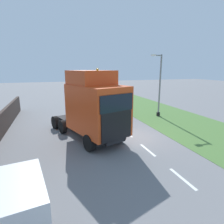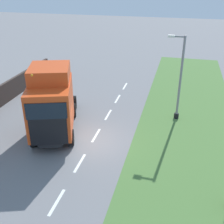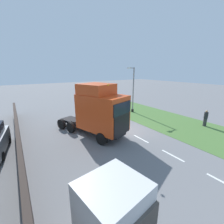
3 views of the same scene
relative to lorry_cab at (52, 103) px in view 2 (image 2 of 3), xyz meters
name	(u,v)px [view 2 (image 2 of 3)]	position (x,y,z in m)	size (l,w,h in m)	color
ground_plane	(93,141)	(-2.70, 0.03, -2.39)	(120.00, 120.00, 0.00)	slate
grass_verge	(187,153)	(-8.70, 0.03, -2.38)	(7.00, 44.00, 0.01)	#4C7538
lane_markings	(96,135)	(-2.70, -0.67, -2.38)	(0.16, 21.00, 0.00)	white
lorry_cab	(52,103)	(0.00, 0.00, 0.00)	(4.79, 7.79, 4.87)	black
lamp_post	(179,83)	(-7.76, -4.57, 0.41)	(1.30, 0.36, 6.18)	black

